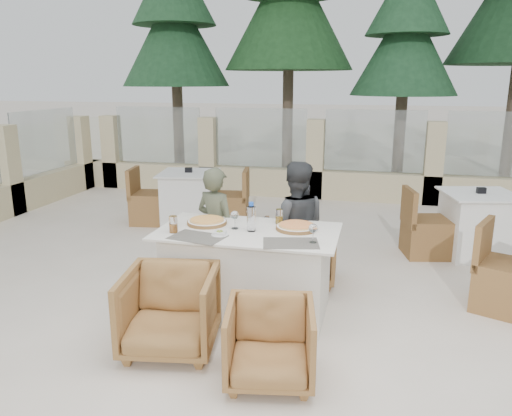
% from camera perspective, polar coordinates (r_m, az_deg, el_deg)
% --- Properties ---
extents(ground, '(80.00, 80.00, 0.00)m').
position_cam_1_polar(ground, '(4.62, -1.21, -12.09)').
color(ground, beige).
rests_on(ground, ground).
extents(sand_patch, '(30.00, 16.00, 0.01)m').
position_cam_1_polar(sand_patch, '(18.14, 10.44, 7.68)').
color(sand_patch, beige).
rests_on(sand_patch, ground).
extents(perimeter_wall_far, '(10.00, 0.34, 1.60)m').
position_cam_1_polar(perimeter_wall_far, '(8.95, 6.81, 6.21)').
color(perimeter_wall_far, beige).
rests_on(perimeter_wall_far, ground).
extents(pine_far_left, '(2.42, 2.42, 5.50)m').
position_cam_1_polar(pine_far_left, '(11.93, -9.19, 17.56)').
color(pine_far_left, '#1F4928').
rests_on(pine_far_left, ground).
extents(pine_mid_left, '(2.86, 2.86, 6.50)m').
position_cam_1_polar(pine_mid_left, '(11.74, 3.80, 20.20)').
color(pine_mid_left, '#1E4921').
rests_on(pine_mid_left, ground).
extents(pine_centre, '(2.20, 2.20, 5.00)m').
position_cam_1_polar(pine_centre, '(11.21, 16.65, 16.09)').
color(pine_centre, '#214E2C').
rests_on(pine_centre, ground).
extents(dining_table, '(1.60, 0.90, 0.77)m').
position_cam_1_polar(dining_table, '(4.55, -0.91, -7.21)').
color(dining_table, silver).
rests_on(dining_table, ground).
extents(placemat_near_left, '(0.50, 0.38, 0.00)m').
position_cam_1_polar(placemat_near_left, '(4.26, -6.70, -3.32)').
color(placemat_near_left, '#5C574F').
rests_on(placemat_near_left, dining_table).
extents(placemat_near_right, '(0.51, 0.39, 0.00)m').
position_cam_1_polar(placemat_near_right, '(4.09, 4.00, -4.02)').
color(placemat_near_right, '#5C574F').
rests_on(placemat_near_right, dining_table).
extents(pizza_left, '(0.46, 0.46, 0.05)m').
position_cam_1_polar(pizza_left, '(4.63, -5.62, -1.55)').
color(pizza_left, orange).
rests_on(pizza_left, dining_table).
extents(pizza_right, '(0.45, 0.45, 0.05)m').
position_cam_1_polar(pizza_right, '(4.46, 4.65, -2.16)').
color(pizza_right, '#EA5120').
rests_on(pizza_right, dining_table).
extents(water_bottle, '(0.08, 0.08, 0.26)m').
position_cam_1_polar(water_bottle, '(4.37, -0.54, -1.00)').
color(water_bottle, '#9EB3CF').
rests_on(water_bottle, dining_table).
extents(wine_glass_centre, '(0.09, 0.09, 0.18)m').
position_cam_1_polar(wine_glass_centre, '(4.45, -2.45, -1.24)').
color(wine_glass_centre, silver).
rests_on(wine_glass_centre, dining_table).
extents(wine_glass_corner, '(0.09, 0.09, 0.18)m').
position_cam_1_polar(wine_glass_corner, '(4.09, 6.54, -2.77)').
color(wine_glass_corner, white).
rests_on(wine_glass_corner, dining_table).
extents(beer_glass_left, '(0.09, 0.09, 0.15)m').
position_cam_1_polar(beer_glass_left, '(4.41, -9.43, -1.85)').
color(beer_glass_left, '#C56E1B').
rests_on(beer_glass_left, dining_table).
extents(beer_glass_right, '(0.08, 0.08, 0.14)m').
position_cam_1_polar(beer_glass_right, '(4.62, 2.66, -0.96)').
color(beer_glass_right, '#C18B1B').
rests_on(beer_glass_right, dining_table).
extents(olive_dish, '(0.13, 0.13, 0.04)m').
position_cam_1_polar(olive_dish, '(4.29, -4.16, -2.85)').
color(olive_dish, silver).
rests_on(olive_dish, dining_table).
extents(armchair_far_left, '(0.77, 0.78, 0.63)m').
position_cam_1_polar(armchair_far_left, '(5.33, -2.35, -4.73)').
color(armchair_far_left, brown).
rests_on(armchair_far_left, ground).
extents(armchair_far_right, '(0.60, 0.61, 0.53)m').
position_cam_1_polar(armchair_far_right, '(5.27, 6.03, -5.62)').
color(armchair_far_right, olive).
rests_on(armchair_far_right, ground).
extents(armchair_near_left, '(0.81, 0.82, 0.65)m').
position_cam_1_polar(armchair_near_left, '(4.00, -9.82, -11.51)').
color(armchair_near_left, olive).
rests_on(armchair_near_left, ground).
extents(armchair_near_right, '(0.71, 0.73, 0.57)m').
position_cam_1_polar(armchair_near_right, '(3.61, 1.61, -15.16)').
color(armchair_near_right, '#9A6A38').
rests_on(armchair_near_right, ground).
extents(diner_left, '(0.53, 0.45, 1.25)m').
position_cam_1_polar(diner_left, '(4.98, -4.56, -2.41)').
color(diner_left, '#494E38').
rests_on(diner_left, ground).
extents(diner_right, '(0.72, 0.61, 1.31)m').
position_cam_1_polar(diner_right, '(4.92, 4.47, -2.22)').
color(diner_right, '#37393C').
rests_on(diner_right, ground).
extents(bg_table_a, '(1.75, 1.08, 0.77)m').
position_cam_1_polar(bg_table_a, '(7.36, -7.60, 1.11)').
color(bg_table_a, silver).
rests_on(bg_table_a, ground).
extents(bg_table_b, '(1.78, 1.16, 0.77)m').
position_cam_1_polar(bg_table_b, '(6.52, 23.97, -1.76)').
color(bg_table_b, white).
rests_on(bg_table_b, ground).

